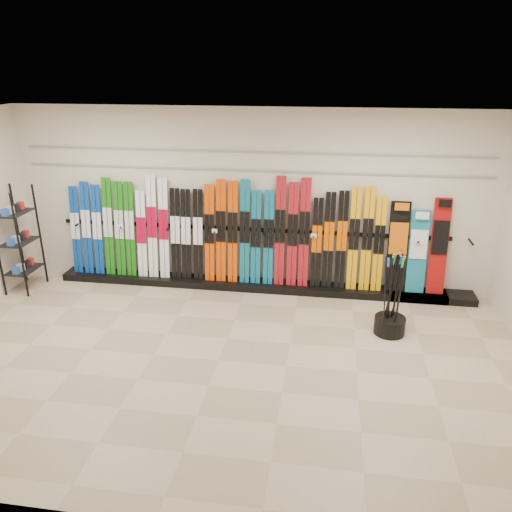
# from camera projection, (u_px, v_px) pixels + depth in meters

# --- Properties ---
(floor) EXTENTS (8.00, 8.00, 0.00)m
(floor) POSITION_uv_depth(u_px,v_px,m) (219.00, 360.00, 6.51)
(floor) COLOR tan
(floor) RESTS_ON ground
(back_wall) EXTENTS (8.00, 0.00, 8.00)m
(back_wall) POSITION_uv_depth(u_px,v_px,m) (249.00, 200.00, 8.28)
(back_wall) COLOR beige
(back_wall) RESTS_ON floor
(ceiling) EXTENTS (8.00, 8.00, 0.00)m
(ceiling) POSITION_uv_depth(u_px,v_px,m) (211.00, 125.00, 5.43)
(ceiling) COLOR silver
(ceiling) RESTS_ON back_wall
(ski_rack_base) EXTENTS (8.00, 0.40, 0.12)m
(ski_rack_base) POSITION_uv_depth(u_px,v_px,m) (260.00, 285.00, 8.56)
(ski_rack_base) COLOR black
(ski_rack_base) RESTS_ON floor
(skis) EXTENTS (5.38, 0.22, 1.82)m
(skis) POSITION_uv_depth(u_px,v_px,m) (222.00, 234.00, 8.37)
(skis) COLOR #083993
(skis) RESTS_ON ski_rack_base
(snowboards) EXTENTS (0.93, 0.24, 1.55)m
(snowboards) POSITION_uv_depth(u_px,v_px,m) (417.00, 248.00, 7.99)
(snowboards) COLOR black
(snowboards) RESTS_ON ski_rack_base
(accessory_rack) EXTENTS (0.40, 0.60, 1.76)m
(accessory_rack) POSITION_uv_depth(u_px,v_px,m) (19.00, 240.00, 8.28)
(accessory_rack) COLOR black
(accessory_rack) RESTS_ON floor
(pole_bin) EXTENTS (0.44, 0.44, 0.25)m
(pole_bin) POSITION_uv_depth(u_px,v_px,m) (390.00, 325.00, 7.13)
(pole_bin) COLOR black
(pole_bin) RESTS_ON floor
(ski_poles) EXTENTS (0.28, 0.41, 1.18)m
(ski_poles) POSITION_uv_depth(u_px,v_px,m) (393.00, 295.00, 6.96)
(ski_poles) COLOR black
(ski_poles) RESTS_ON pole_bin
(slatwall_rail_0) EXTENTS (7.60, 0.02, 0.03)m
(slatwall_rail_0) POSITION_uv_depth(u_px,v_px,m) (249.00, 170.00, 8.08)
(slatwall_rail_0) COLOR gray
(slatwall_rail_0) RESTS_ON back_wall
(slatwall_rail_1) EXTENTS (7.60, 0.02, 0.03)m
(slatwall_rail_1) POSITION_uv_depth(u_px,v_px,m) (249.00, 152.00, 7.97)
(slatwall_rail_1) COLOR gray
(slatwall_rail_1) RESTS_ON back_wall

